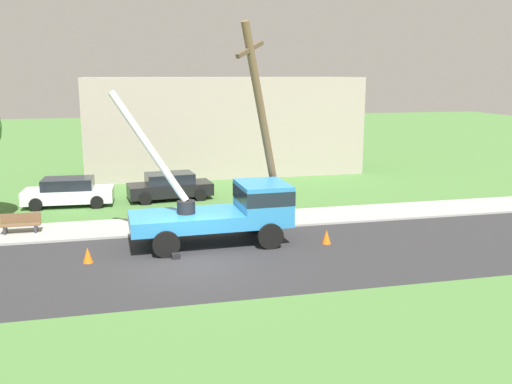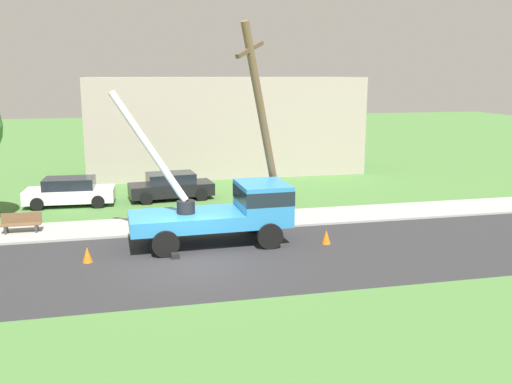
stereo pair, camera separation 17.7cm
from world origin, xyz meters
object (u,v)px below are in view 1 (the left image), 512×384
(traffic_cone_ahead, at_px, (326,237))
(traffic_cone_curbside, at_px, (272,225))
(parked_sedan_white, at_px, (69,192))
(traffic_cone_behind, at_px, (88,255))
(park_bench, at_px, (21,224))
(parked_sedan_black, at_px, (170,186))
(leaning_utility_pole, at_px, (264,128))
(utility_truck, at_px, (231,208))

(traffic_cone_ahead, bearing_deg, traffic_cone_curbside, 126.25)
(parked_sedan_white, bearing_deg, traffic_cone_behind, -81.49)
(traffic_cone_ahead, height_order, park_bench, park_bench)
(parked_sedan_white, distance_m, parked_sedan_black, 5.16)
(parked_sedan_white, bearing_deg, leaning_utility_pole, -39.79)
(traffic_cone_ahead, bearing_deg, traffic_cone_behind, -178.83)
(traffic_cone_behind, distance_m, parked_sedan_black, 10.42)
(utility_truck, bearing_deg, parked_sedan_black, 101.41)
(traffic_cone_curbside, distance_m, parked_sedan_white, 11.29)
(parked_sedan_black, bearing_deg, parked_sedan_white, -176.82)
(leaning_utility_pole, relative_size, traffic_cone_ahead, 15.40)
(traffic_cone_behind, distance_m, traffic_cone_curbside, 7.81)
(traffic_cone_behind, relative_size, parked_sedan_black, 0.12)
(parked_sedan_white, relative_size, parked_sedan_black, 0.98)
(traffic_cone_curbside, relative_size, parked_sedan_black, 0.12)
(utility_truck, relative_size, parked_sedan_black, 1.50)
(leaning_utility_pole, height_order, park_bench, leaning_utility_pole)
(traffic_cone_curbside, relative_size, parked_sedan_white, 0.12)
(traffic_cone_ahead, bearing_deg, leaning_utility_pole, 132.35)
(traffic_cone_behind, xyz_separation_m, park_bench, (-2.90, 4.32, 0.18))
(leaning_utility_pole, bearing_deg, traffic_cone_behind, -161.40)
(parked_sedan_black, bearing_deg, traffic_cone_curbside, -63.22)
(leaning_utility_pole, relative_size, traffic_cone_behind, 15.40)
(traffic_cone_curbside, bearing_deg, parked_sedan_white, 141.53)
(leaning_utility_pole, distance_m, parked_sedan_black, 8.87)
(traffic_cone_curbside, distance_m, parked_sedan_black, 8.20)
(utility_truck, bearing_deg, traffic_cone_curbside, 29.95)
(traffic_cone_ahead, distance_m, traffic_cone_behind, 9.06)
(traffic_cone_behind, height_order, parked_sedan_black, parked_sedan_black)
(leaning_utility_pole, xyz_separation_m, traffic_cone_ahead, (2.00, -2.19, -4.14))
(leaning_utility_pole, bearing_deg, traffic_cone_ahead, -47.65)
(traffic_cone_behind, bearing_deg, utility_truck, 13.11)
(parked_sedan_black, bearing_deg, utility_truck, -78.59)
(utility_truck, bearing_deg, parked_sedan_white, 130.01)
(parked_sedan_white, bearing_deg, traffic_cone_curbside, -38.47)
(traffic_cone_curbside, bearing_deg, traffic_cone_ahead, -53.75)
(park_bench, bearing_deg, traffic_cone_behind, -56.11)
(leaning_utility_pole, bearing_deg, park_bench, 168.95)
(leaning_utility_pole, height_order, parked_sedan_black, leaning_utility_pole)
(utility_truck, height_order, parked_sedan_black, utility_truck)
(utility_truck, relative_size, traffic_cone_curbside, 12.20)
(park_bench, bearing_deg, parked_sedan_white, 73.72)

